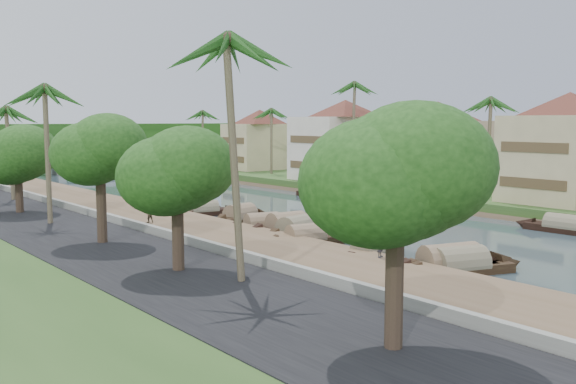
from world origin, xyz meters
TOP-DOWN VIEW (x-y plane):
  - ground at (0.00, 0.00)m, footprint 220.00×220.00m
  - left_bank at (-16.00, 20.00)m, footprint 10.00×180.00m
  - right_bank at (19.00, 20.00)m, footprint 16.00×180.00m
  - road at (-24.50, 20.00)m, footprint 8.00×180.00m
  - retaining_wall at (-20.20, 20.00)m, footprint 0.40×180.00m
  - far_right_fill at (56.00, 20.00)m, footprint 60.00×220.00m
  - treeline at (0.00, 100.00)m, footprint 120.00×14.00m
  - bridge at (0.00, 72.00)m, footprint 28.00×4.00m
  - building_near at (18.99, -2.00)m, footprint 14.85×14.85m
  - building_mid at (19.99, 14.00)m, footprint 14.11×14.11m
  - building_far at (18.99, 28.00)m, footprint 15.59×15.59m
  - building_distant at (19.99, 48.00)m, footprint 12.62×12.62m
  - sampan_0 at (-8.99, -10.40)m, footprint 9.03×4.59m
  - sampan_1 at (-9.39, -9.74)m, footprint 8.48×4.69m
  - sampan_2 at (-8.72, -9.75)m, footprint 9.39×4.23m
  - sampan_3 at (-10.15, -4.55)m, footprint 7.48×2.82m
  - sampan_4 at (-10.28, 1.70)m, footprint 7.67×3.35m
  - sampan_5 at (-8.61, 5.86)m, footprint 8.41×2.94m
  - sampan_6 at (-8.79, 4.44)m, footprint 8.39×3.34m
  - sampan_7 at (-9.22, 8.27)m, footprint 7.87×3.44m
  - sampan_8 at (-8.02, 13.04)m, footprint 7.63×3.43m
  - sampan_9 at (-8.46, 18.34)m, footprint 7.58×2.99m
  - sampan_10 at (-9.18, 19.83)m, footprint 6.61×1.73m
  - sampan_11 at (-9.00, 19.95)m, footprint 7.83×2.46m
  - sampan_12 at (-9.81, 23.26)m, footprint 9.28×3.93m
  - sampan_13 at (-9.17, 27.09)m, footprint 8.06×3.24m
  - sampan_14 at (8.74, -7.40)m, footprint 1.99×8.67m
  - sampan_15 at (8.90, 11.29)m, footprint 2.25×7.35m
  - sampan_16 at (8.84, 22.50)m, footprint 1.90×7.26m
  - canoe_1 at (-5.76, -1.34)m, footprint 5.15×1.23m
  - canoe_2 at (-9.85, 19.06)m, footprint 6.07×2.29m
  - palm_1 at (16.00, 4.62)m, footprint 3.20×3.20m
  - palm_2 at (15.00, 22.69)m, footprint 3.20×3.20m
  - palm_3 at (16.00, 39.88)m, footprint 3.20×3.20m
  - palm_4 at (-23.00, -8.41)m, footprint 3.20×3.20m
  - palm_5 at (-24.00, 14.01)m, footprint 3.20×3.20m
  - palm_6 at (-22.00, 30.10)m, footprint 3.20×3.20m
  - palm_7 at (14.00, 55.28)m, footprint 3.20×3.20m
  - tree_0 at (-24.00, -18.71)m, footprint 5.12×5.12m
  - tree_1 at (-24.00, -4.60)m, footprint 4.79×4.79m
  - tree_2 at (-24.00, 4.72)m, footprint 4.73×4.73m
  - tree_3 at (-24.00, 21.17)m, footprint 5.32×5.32m
  - tree_6 at (24.00, 30.86)m, footprint 4.85×4.85m
  - person_near at (-12.01, -7.06)m, footprint 0.76×0.65m
  - person_far at (-16.66, 13.17)m, footprint 0.75×0.60m

SIDE VIEW (x-z plane):
  - ground at x=0.00m, z-range 0.00..0.00m
  - canoe_2 at x=-9.85m, z-range -0.34..0.54m
  - canoe_1 at x=-5.76m, z-range -0.31..0.51m
  - left_bank at x=-16.00m, z-range 0.00..0.80m
  - sampan_16 at x=8.84m, z-range -0.50..1.31m
  - sampan_10 at x=-9.18m, z-range -0.53..1.34m
  - sampan_9 at x=-8.46m, z-range -0.56..1.37m
  - sampan_15 at x=8.90m, z-range -0.58..1.40m
  - sampan_3 at x=-10.15m, z-range -0.59..1.41m
  - sampan_7 at x=-9.22m, z-range -0.63..1.45m
  - sampan_14 at x=8.74m, z-range -0.64..1.46m
  - sampan_4 at x=-10.28m, z-range -0.66..1.49m
  - sampan_12 at x=-9.81m, z-range -0.68..1.50m
  - sampan_13 at x=-9.17m, z-range -0.67..1.50m
  - sampan_11 at x=-9.00m, z-range -0.69..1.52m
  - sampan_8 at x=-8.02m, z-range -0.73..1.56m
  - sampan_0 at x=-8.99m, z-range -0.75..1.59m
  - sampan_2 at x=-8.72m, z-range -0.78..1.62m
  - sampan_6 at x=-8.79m, z-range -0.79..1.63m
  - sampan_1 at x=-9.39m, z-range -0.80..1.65m
  - sampan_5 at x=-8.61m, z-range -0.87..1.71m
  - far_right_fill at x=56.00m, z-range 0.00..1.15m
  - right_bank at x=19.00m, z-range 0.00..1.20m
  - road at x=-24.50m, z-range 0.00..1.40m
  - retaining_wall at x=-20.20m, z-range 0.80..1.90m
  - person_far at x=-16.66m, z-range 0.80..2.31m
  - person_near at x=-12.01m, z-range 0.80..2.55m
  - bridge at x=0.00m, z-range 0.52..2.92m
  - treeline at x=0.00m, z-range 0.00..8.00m
  - building_distant at x=19.99m, z-range 1.28..10.48m
  - tree_3 at x=-24.00m, z-range 2.56..9.37m
  - building_mid at x=19.99m, z-range 1.28..10.98m
  - tree_1 at x=-24.00m, z-range 2.79..9.68m
  - tree_6 at x=24.00m, z-range 2.69..9.83m
  - building_near at x=18.99m, z-range 1.28..11.48m
  - building_far at x=18.99m, z-range 1.28..11.48m
  - tree_2 at x=-24.00m, z-range 3.14..10.72m
  - tree_0 at x=-24.00m, z-range 3.09..10.87m
  - palm_6 at x=-22.00m, z-range 4.65..14.61m
  - palm_7 at x=14.00m, z-range 4.66..15.08m
  - palm_3 at x=16.00m, z-range 4.71..15.25m
  - palm_1 at x=16.00m, z-range 5.00..16.16m
  - palm_5 at x=-24.00m, z-range 5.24..16.46m
  - palm_4 at x=-23.00m, z-range 5.83..18.33m
  - palm_2 at x=15.00m, z-range 6.06..19.52m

